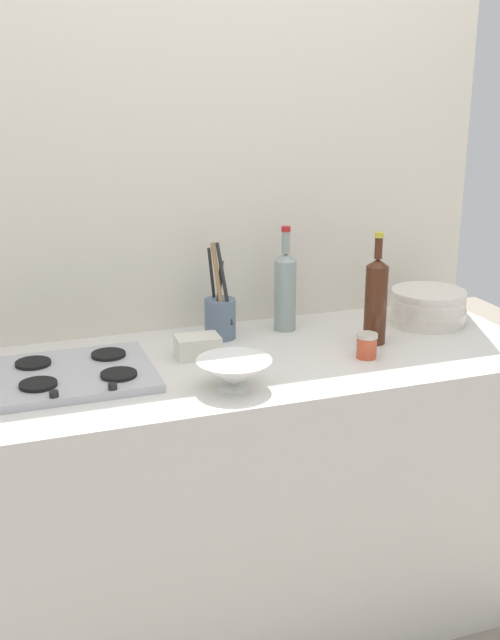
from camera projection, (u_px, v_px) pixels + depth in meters
ground_plane at (250, 610)px, 2.58m from camera, size 6.00×6.00×0.00m
counter_block at (250, 491)px, 2.44m from camera, size 1.80×0.70×0.90m
backsplash_panel at (212, 223)px, 2.54m from camera, size 1.90×0.06×2.49m
stovetop_hob at (76, 374)px, 2.15m from camera, size 0.43×0.37×0.04m
plate_stack at (428, 307)px, 2.61m from camera, size 0.26×0.26×0.12m
wine_bottle_leftmost at (285, 289)px, 2.53m from camera, size 0.07×0.07×0.35m
wine_bottle_mid_left at (375, 299)px, 2.40m from camera, size 0.07×0.07×0.36m
mixing_bowl at (234, 373)px, 2.06m from camera, size 0.20×0.20×0.08m
butter_dish at (198, 346)px, 2.31m from camera, size 0.13×0.10×0.07m
utensil_crock at (220, 315)px, 2.46m from camera, size 0.10×0.10×0.31m
condiment_jar_front at (367, 345)px, 2.30m from camera, size 0.06×0.06×0.08m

